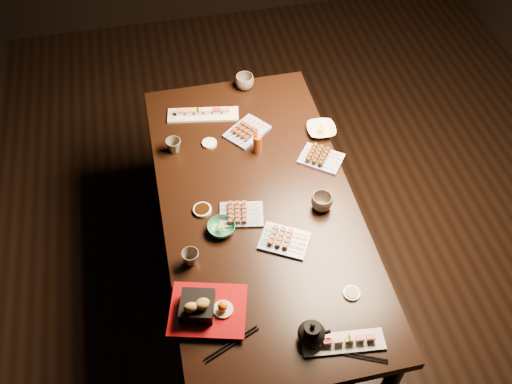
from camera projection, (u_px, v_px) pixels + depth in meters
ground at (325, 237)px, 3.45m from camera, size 5.00×5.00×0.00m
dining_table at (258, 248)px, 2.95m from camera, size 1.14×1.91×0.75m
sushi_platter_near at (344, 341)px, 2.19m from camera, size 0.33×0.12×0.04m
sushi_platter_far at (203, 112)px, 3.03m from camera, size 0.39×0.16×0.05m
yakitori_plate_center at (241, 212)px, 2.59m from camera, size 0.22×0.18×0.05m
yakitori_plate_right at (285, 238)px, 2.50m from camera, size 0.26×0.24×0.05m
yakitori_plate_left at (247, 129)px, 2.94m from camera, size 0.27×0.26×0.05m
tsukune_plate at (321, 156)px, 2.82m from camera, size 0.25×0.24×0.05m
edamame_bowl_green at (221, 228)px, 2.54m from camera, size 0.17×0.17×0.04m
edamame_bowl_cream at (321, 130)px, 2.95m from camera, size 0.16×0.16×0.04m
tempura_tray at (207, 305)px, 2.25m from camera, size 0.36×0.31×0.11m
teacup_near_left at (191, 258)px, 2.42m from camera, size 0.10×0.10×0.07m
teacup_mid_right at (322, 202)px, 2.61m from camera, size 0.11×0.11×0.08m
teacup_far_left at (174, 146)px, 2.85m from camera, size 0.09×0.09×0.07m
teacup_far_right at (245, 82)px, 3.16m from camera, size 0.11×0.11×0.08m
teapot at (312, 332)px, 2.18m from camera, size 0.15×0.15×0.11m
condiment_bottle at (257, 142)px, 2.82m from camera, size 0.06×0.06×0.14m
sauce_dish_west at (202, 210)px, 2.62m from camera, size 0.09×0.09×0.01m
sauce_dish_east at (335, 161)px, 2.82m from camera, size 0.10×0.10×0.01m
sauce_dish_se at (352, 293)px, 2.34m from camera, size 0.08×0.08×0.01m
sauce_dish_nw at (209, 143)px, 2.90m from camera, size 0.10×0.10×0.01m
chopsticks_near at (232, 343)px, 2.20m from camera, size 0.23×0.11×0.01m
chopsticks_se at (361, 356)px, 2.17m from camera, size 0.19×0.10×0.01m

